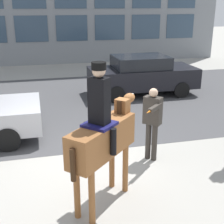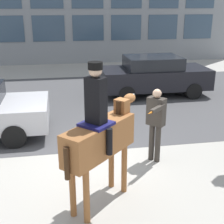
# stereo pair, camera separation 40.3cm
# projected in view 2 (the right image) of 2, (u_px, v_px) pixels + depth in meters

# --- Properties ---
(ground_plane) EXTENTS (80.00, 80.00, 0.00)m
(ground_plane) POSITION_uv_depth(u_px,v_px,m) (94.00, 161.00, 7.40)
(ground_plane) COLOR #9E9B93
(road_surface) EXTENTS (21.40, 8.50, 0.01)m
(road_surface) POSITION_uv_depth(u_px,v_px,m) (80.00, 102.00, 11.81)
(road_surface) COLOR #444447
(road_surface) RESTS_ON ground_plane
(mounted_horse_lead) EXTENTS (1.57, 1.56, 2.66)m
(mounted_horse_lead) POSITION_uv_depth(u_px,v_px,m) (100.00, 135.00, 5.42)
(mounted_horse_lead) COLOR brown
(mounted_horse_lead) RESTS_ON ground_plane
(pedestrian_bystander) EXTENTS (0.62, 0.86, 1.75)m
(pedestrian_bystander) POSITION_uv_depth(u_px,v_px,m) (156.00, 120.00, 7.06)
(pedestrian_bystander) COLOR #332D28
(pedestrian_bystander) RESTS_ON ground_plane
(street_car_far_lane) EXTENTS (4.26, 1.94, 1.56)m
(street_car_far_lane) POSITION_uv_depth(u_px,v_px,m) (154.00, 75.00, 12.49)
(street_car_far_lane) COLOR black
(street_car_far_lane) RESTS_ON ground_plane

